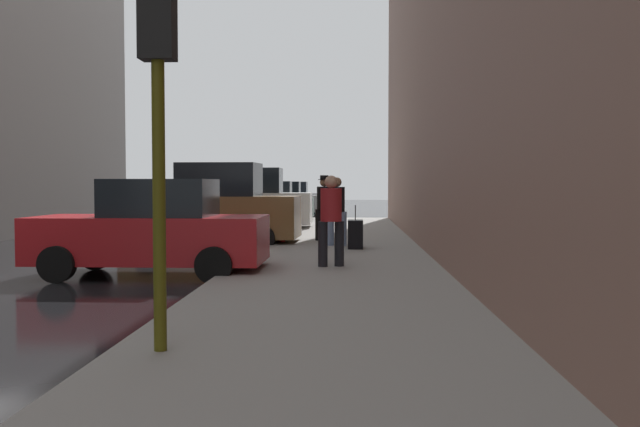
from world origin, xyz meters
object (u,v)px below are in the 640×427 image
(parked_white_van, at_px, (248,202))
(pedestrian_with_fedora, at_px, (324,204))
(traffic_light, at_px, (158,70))
(parked_silver_sedan, at_px, (278,200))
(rolling_suitcase, at_px, (355,234))
(fire_hydrant, at_px, (281,229))
(pedestrian_in_red_jacket, at_px, (331,216))
(pedestrian_in_jeans, at_px, (337,208))
(parked_dark_green_sedan, at_px, (265,203))
(parked_red_hatchback, at_px, (153,230))
(parked_gray_coupe, at_px, (288,198))
(parked_bronze_suv, at_px, (214,209))

(parked_white_van, bearing_deg, pedestrian_with_fedora, -63.31)
(traffic_light, relative_size, pedestrian_with_fedora, 2.03)
(parked_silver_sedan, bearing_deg, parked_white_van, -90.00)
(rolling_suitcase, bearing_deg, pedestrian_with_fedora, 109.79)
(fire_hydrant, height_order, pedestrian_in_red_jacket, pedestrian_in_red_jacket)
(pedestrian_with_fedora, bearing_deg, parked_white_van, 116.69)
(parked_white_van, height_order, pedestrian_in_jeans, parked_white_van)
(parked_dark_green_sedan, height_order, fire_hydrant, parked_dark_green_sedan)
(parked_white_van, xyz_separation_m, fire_hydrant, (1.80, -6.35, -0.54))
(parked_red_hatchback, bearing_deg, traffic_light, -73.77)
(parked_silver_sedan, height_order, fire_hydrant, parked_silver_sedan)
(parked_silver_sedan, height_order, pedestrian_in_red_jacket, pedestrian_in_red_jacket)
(parked_dark_green_sedan, distance_m, parked_gray_coupe, 11.48)
(traffic_light, height_order, pedestrian_in_red_jacket, traffic_light)
(pedestrian_with_fedora, relative_size, rolling_suitcase, 1.71)
(parked_dark_green_sedan, height_order, parked_silver_sedan, same)
(parked_bronze_suv, xyz_separation_m, parked_silver_sedan, (0.00, 16.96, -0.18))
(parked_bronze_suv, height_order, pedestrian_in_jeans, parked_bronze_suv)
(parked_white_van, height_order, fire_hydrant, parked_white_van)
(parked_gray_coupe, bearing_deg, parked_dark_green_sedan, -90.00)
(pedestrian_with_fedora, distance_m, rolling_suitcase, 2.53)
(fire_hydrant, xyz_separation_m, traffic_light, (0.05, -12.27, 2.26))
(parked_red_hatchback, distance_m, traffic_light, 6.90)
(parked_bronze_suv, relative_size, pedestrian_with_fedora, 2.62)
(pedestrian_in_red_jacket, bearing_deg, parked_bronze_suv, 120.52)
(parked_silver_sedan, distance_m, fire_hydrant, 17.13)
(parked_white_van, distance_m, pedestrian_in_jeans, 8.08)
(parked_white_van, height_order, traffic_light, traffic_light)
(parked_gray_coupe, xyz_separation_m, fire_hydrant, (1.80, -23.13, -0.35))
(parked_white_van, xyz_separation_m, parked_gray_coupe, (0.00, 16.79, -0.18))
(parked_gray_coupe, distance_m, pedestrian_in_red_jacket, 28.80)
(pedestrian_in_red_jacket, bearing_deg, parked_white_van, 105.47)
(parked_red_hatchback, bearing_deg, parked_dark_green_sedan, 90.00)
(pedestrian_in_jeans, bearing_deg, parked_dark_green_sedan, 104.59)
(pedestrian_in_red_jacket, bearing_deg, fire_hydrant, 105.02)
(parked_gray_coupe, distance_m, traffic_light, 35.50)
(parked_red_hatchback, xyz_separation_m, pedestrian_in_jeans, (3.30, 4.87, 0.26))
(parked_bronze_suv, xyz_separation_m, pedestrian_in_red_jacket, (3.27, -5.55, 0.07))
(parked_bronze_suv, distance_m, parked_white_van, 6.28)
(parked_dark_green_sedan, height_order, pedestrian_in_red_jacket, pedestrian_in_red_jacket)
(parked_dark_green_sedan, xyz_separation_m, fire_hydrant, (1.80, -11.65, -0.35))
(parked_red_hatchback, bearing_deg, parked_bronze_suv, 90.00)
(parked_bronze_suv, height_order, rolling_suitcase, parked_bronze_suv)
(pedestrian_in_jeans, bearing_deg, rolling_suitcase, -58.77)
(parked_gray_coupe, relative_size, pedestrian_in_red_jacket, 2.46)
(parked_red_hatchback, height_order, pedestrian_with_fedora, pedestrian_with_fedora)
(pedestrian_with_fedora, bearing_deg, parked_red_hatchback, -114.54)
(fire_hydrant, height_order, pedestrian_with_fedora, pedestrian_with_fedora)
(parked_white_van, relative_size, traffic_light, 1.28)
(parked_gray_coupe, height_order, fire_hydrant, parked_gray_coupe)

